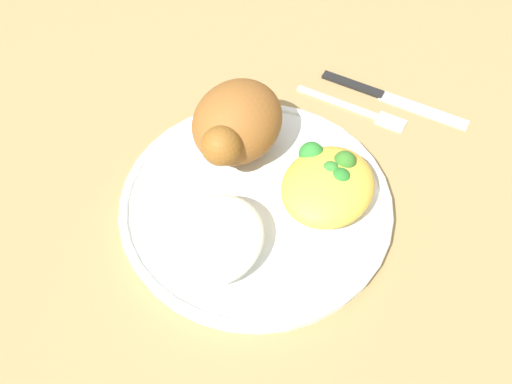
{
  "coord_description": "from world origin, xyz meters",
  "views": [
    {
      "loc": [
        0.27,
        0.18,
        0.47
      ],
      "look_at": [
        0.0,
        0.0,
        0.03
      ],
      "focal_mm": 37.94,
      "sensor_mm": 36.0,
      "label": 1
    }
  ],
  "objects_px": {
    "roasted_chicken": "(236,123)",
    "mac_cheese_with_broccoli": "(328,183)",
    "plate": "(256,203)",
    "rice_pile": "(215,239)",
    "knife": "(379,93)",
    "fork": "(356,108)"
  },
  "relations": [
    {
      "from": "roasted_chicken",
      "to": "mac_cheese_with_broccoli",
      "type": "relative_size",
      "value": 1.11
    },
    {
      "from": "mac_cheese_with_broccoli",
      "to": "fork",
      "type": "xyz_separation_m",
      "value": [
        -0.15,
        -0.04,
        -0.04
      ]
    },
    {
      "from": "fork",
      "to": "rice_pile",
      "type": "bearing_deg",
      "value": -4.85
    },
    {
      "from": "roasted_chicken",
      "to": "mac_cheese_with_broccoli",
      "type": "bearing_deg",
      "value": 88.75
    },
    {
      "from": "roasted_chicken",
      "to": "fork",
      "type": "xyz_separation_m",
      "value": [
        -0.14,
        0.08,
        -0.06
      ]
    },
    {
      "from": "roasted_chicken",
      "to": "fork",
      "type": "distance_m",
      "value": 0.17
    },
    {
      "from": "rice_pile",
      "to": "knife",
      "type": "distance_m",
      "value": 0.3
    },
    {
      "from": "fork",
      "to": "mac_cheese_with_broccoli",
      "type": "bearing_deg",
      "value": 13.88
    },
    {
      "from": "rice_pile",
      "to": "knife",
      "type": "relative_size",
      "value": 0.54
    },
    {
      "from": "mac_cheese_with_broccoli",
      "to": "fork",
      "type": "bearing_deg",
      "value": -166.12
    },
    {
      "from": "plate",
      "to": "fork",
      "type": "relative_size",
      "value": 1.97
    },
    {
      "from": "knife",
      "to": "fork",
      "type": "bearing_deg",
      "value": -18.44
    },
    {
      "from": "plate",
      "to": "roasted_chicken",
      "type": "bearing_deg",
      "value": -130.03
    },
    {
      "from": "plate",
      "to": "rice_pile",
      "type": "xyz_separation_m",
      "value": [
        0.07,
        0.0,
        0.03
      ]
    },
    {
      "from": "plate",
      "to": "roasted_chicken",
      "type": "height_order",
      "value": "roasted_chicken"
    },
    {
      "from": "knife",
      "to": "rice_pile",
      "type": "bearing_deg",
      "value": -6.68
    },
    {
      "from": "mac_cheese_with_broccoli",
      "to": "knife",
      "type": "bearing_deg",
      "value": -172.84
    },
    {
      "from": "fork",
      "to": "knife",
      "type": "height_order",
      "value": "knife"
    },
    {
      "from": "rice_pile",
      "to": "knife",
      "type": "height_order",
      "value": "rice_pile"
    },
    {
      "from": "fork",
      "to": "knife",
      "type": "bearing_deg",
      "value": 161.56
    },
    {
      "from": "roasted_chicken",
      "to": "mac_cheese_with_broccoli",
      "type": "xyz_separation_m",
      "value": [
        0.0,
        0.11,
        -0.02
      ]
    },
    {
      "from": "fork",
      "to": "knife",
      "type": "distance_m",
      "value": 0.04
    }
  ]
}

